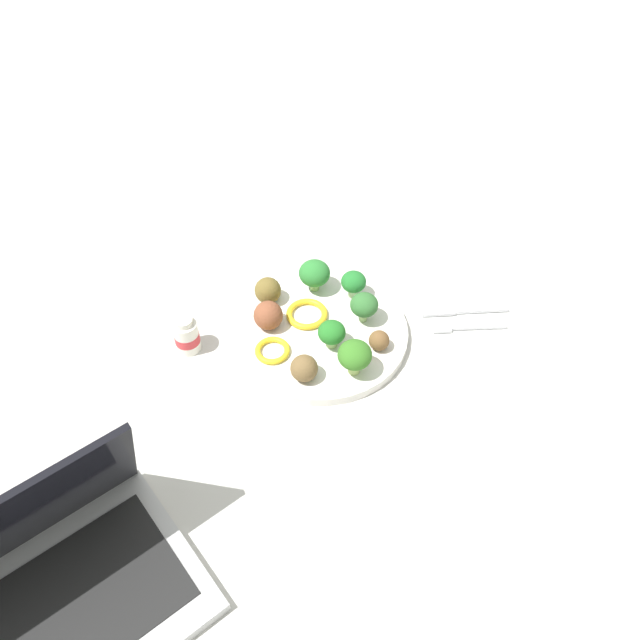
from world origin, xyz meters
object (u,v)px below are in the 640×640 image
(plate, at_px, (320,332))
(broccoli_floret_mid_left, at_px, (364,305))
(napkin, at_px, (466,320))
(pepper_ring_far_rim, at_px, (272,350))
(meatball_back_right, at_px, (268,315))
(broccoli_floret_mid_right, at_px, (332,333))
(meatball_front_left, at_px, (268,290))
(yogurt_bottle, at_px, (187,336))
(meatball_mid_left, at_px, (379,341))
(broccoli_floret_front_right, at_px, (354,282))
(fork, at_px, (464,326))
(meatball_front_right, at_px, (304,368))
(broccoli_floret_far_rim, at_px, (355,355))
(laptop, at_px, (41,594))
(pepper_ring_back_left, at_px, (307,314))
(knife, at_px, (460,310))
(broccoli_floret_near_rim, at_px, (315,273))

(plate, xyz_separation_m, broccoli_floret_mid_left, (-0.07, -0.01, 0.04))
(napkin, bearing_deg, plate, 1.86)
(broccoli_floret_mid_left, relative_size, pepper_ring_far_rim, 0.96)
(meatball_back_right, xyz_separation_m, napkin, (-0.32, 0.01, -0.04))
(broccoli_floret_mid_right, relative_size, meatball_front_left, 1.05)
(yogurt_bottle, bearing_deg, meatball_back_right, -170.57)
(broccoli_floret_mid_left, bearing_deg, meatball_mid_left, 103.85)
(broccoli_floret_front_right, bearing_deg, fork, 155.10)
(plate, height_order, meatball_front_left, meatball_front_left)
(plate, bearing_deg, meatball_front_right, 70.95)
(meatball_back_right, distance_m, meatball_mid_left, 0.18)
(broccoli_floret_mid_right, xyz_separation_m, broccoli_floret_far_rim, (-0.03, 0.06, 0.01))
(meatball_mid_left, distance_m, laptop, 0.55)
(meatball_front_left, bearing_deg, meatball_back_right, 88.27)
(meatball_mid_left, xyz_separation_m, napkin, (-0.16, -0.06, -0.03))
(meatball_front_right, relative_size, pepper_ring_back_left, 0.61)
(meatball_back_right, bearing_deg, knife, -177.98)
(fork, bearing_deg, broccoli_floret_near_rim, -23.69)
(pepper_ring_far_rim, distance_m, fork, 0.31)
(knife, bearing_deg, meatball_mid_left, 26.32)
(fork, height_order, laptop, laptop)
(laptop, bearing_deg, pepper_ring_far_rim, -128.19)
(napkin, xyz_separation_m, yogurt_bottle, (0.45, 0.01, 0.03))
(yogurt_bottle, bearing_deg, broccoli_floret_mid_right, 172.51)
(broccoli_floret_far_rim, relative_size, laptop, 0.15)
(meatball_front_left, xyz_separation_m, yogurt_bottle, (0.13, 0.08, -0.01))
(pepper_ring_back_left, bearing_deg, broccoli_floret_mid_right, 116.77)
(broccoli_floret_mid_left, xyz_separation_m, napkin, (-0.17, 0.00, -0.05))
(plate, xyz_separation_m, napkin, (-0.24, -0.01, -0.01))
(broccoli_floret_front_right, distance_m, meatball_front_right, 0.19)
(plate, distance_m, meatball_front_right, 0.10)
(meatball_mid_left, relative_size, pepper_ring_far_rim, 0.59)
(broccoli_floret_near_rim, xyz_separation_m, yogurt_bottle, (0.21, 0.10, -0.02))
(broccoli_floret_mid_right, xyz_separation_m, meatball_front_right, (0.05, 0.06, -0.01))
(broccoli_floret_far_rim, bearing_deg, fork, -157.09)
(broccoli_floret_far_rim, relative_size, meatball_front_left, 1.32)
(pepper_ring_far_rim, relative_size, pepper_ring_back_left, 0.81)
(broccoli_floret_front_right, bearing_deg, meatball_front_left, -1.26)
(meatball_back_right, height_order, napkin, meatball_back_right)
(broccoli_floret_mid_right, distance_m, napkin, 0.24)
(broccoli_floret_mid_left, bearing_deg, knife, -175.34)
(broccoli_floret_mid_right, distance_m, fork, 0.22)
(broccoli_floret_near_rim, relative_size, meatball_front_right, 1.37)
(broccoli_floret_mid_right, xyz_separation_m, pepper_ring_far_rim, (0.09, 0.01, -0.02))
(broccoli_floret_far_rim, xyz_separation_m, pepper_ring_far_rim, (0.12, -0.05, -0.03))
(fork, relative_size, knife, 0.83)
(broccoli_floret_mid_left, relative_size, meatball_front_right, 1.27)
(knife, height_order, laptop, laptop)
(yogurt_bottle, bearing_deg, broccoli_floret_front_right, -164.26)
(broccoli_floret_mid_right, bearing_deg, yogurt_bottle, -7.49)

